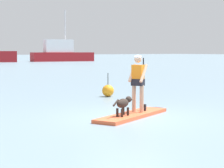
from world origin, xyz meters
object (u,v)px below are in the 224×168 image
Objects in this scene: moored_boat_far_port at (61,53)px; marker_buoy at (108,91)px; paddleboard at (136,114)px; dog at (124,103)px; person_paddler at (138,79)px.

moored_boat_far_port is 62.46m from marker_buoy.
paddleboard is 3.58× the size of dog.
person_paddler is (0.12, 0.05, 1.03)m from paddleboard.
paddleboard is at bearing -117.61° from moored_boat_far_port.
moored_boat_far_port is at bearing 62.00° from dog.
person_paddler is 0.14× the size of moored_boat_far_port.
person_paddler is at bearing 22.28° from dog.
dog is at bearing -121.48° from marker_buoy.
paddleboard is 3.44× the size of marker_buoy.
moored_boat_far_port reaches higher than person_paddler.
paddleboard is at bearing -157.72° from person_paddler.
dog is (-0.80, -0.33, -0.63)m from person_paddler.
marker_buoy is (3.12, 5.09, -0.20)m from dog.
marker_buoy is at bearing 64.03° from person_paddler.
moored_boat_far_port is (32.12, 60.40, 1.07)m from dog.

